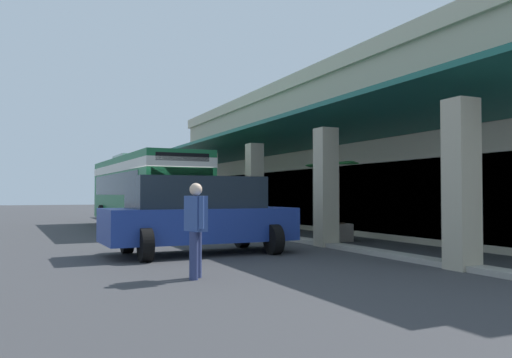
{
  "coord_description": "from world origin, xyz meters",
  "views": [
    {
      "loc": [
        18.28,
        -4.93,
        1.53
      ],
      "look_at": [
        -1.45,
        3.93,
        2.16
      ],
      "focal_mm": 36.42,
      "sensor_mm": 36.0,
      "label": 1
    }
  ],
  "objects_px": {
    "parked_suv_blue": "(198,214)",
    "pedestrian": "(196,225)",
    "potted_palm": "(335,221)",
    "transit_bus": "(144,187)"
  },
  "relations": [
    {
      "from": "transit_bus",
      "to": "parked_suv_blue",
      "type": "height_order",
      "value": "transit_bus"
    },
    {
      "from": "transit_bus",
      "to": "parked_suv_blue",
      "type": "xyz_separation_m",
      "value": [
        10.27,
        -0.78,
        -0.84
      ]
    },
    {
      "from": "parked_suv_blue",
      "to": "pedestrian",
      "type": "xyz_separation_m",
      "value": [
        3.7,
        -1.24,
        -0.04
      ]
    },
    {
      "from": "transit_bus",
      "to": "potted_palm",
      "type": "distance_m",
      "value": 9.77
    },
    {
      "from": "potted_palm",
      "to": "transit_bus",
      "type": "bearing_deg",
      "value": -153.29
    },
    {
      "from": "potted_palm",
      "to": "pedestrian",
      "type": "bearing_deg",
      "value": -50.19
    },
    {
      "from": "potted_palm",
      "to": "parked_suv_blue",
      "type": "bearing_deg",
      "value": -72.57
    },
    {
      "from": "parked_suv_blue",
      "to": "pedestrian",
      "type": "relative_size",
      "value": 2.81
    },
    {
      "from": "transit_bus",
      "to": "potted_palm",
      "type": "xyz_separation_m",
      "value": [
        8.66,
        4.36,
        -1.21
      ]
    },
    {
      "from": "parked_suv_blue",
      "to": "pedestrian",
      "type": "distance_m",
      "value": 3.9
    }
  ]
}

